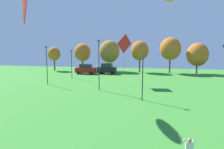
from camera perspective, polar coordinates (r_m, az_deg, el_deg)
kite_flying_3 at (r=32.93m, az=3.59°, el=8.53°), size 2.08×2.50×6.47m
parked_car_leftmost at (r=46.49m, az=-7.53°, el=1.57°), size 4.68×2.17×2.27m
parked_car_second_from_left at (r=46.06m, az=-1.46°, el=1.66°), size 4.39×2.13×2.44m
light_post_0 at (r=23.17m, az=8.75°, el=-0.02°), size 0.36×0.20×5.28m
light_post_1 at (r=40.45m, az=-11.49°, el=3.46°), size 0.36×0.20×5.56m
light_post_2 at (r=34.32m, az=-18.15°, el=3.11°), size 0.36×0.20×6.31m
light_post_3 at (r=28.35m, az=-3.75°, el=3.43°), size 0.36×0.20×7.15m
treeline_tree_0 at (r=54.63m, az=-16.21°, el=5.63°), size 3.23×3.23×6.15m
treeline_tree_1 at (r=53.12m, az=-8.43°, el=6.25°), size 4.23×4.23×7.09m
treeline_tree_2 at (r=51.18m, az=-0.72°, el=6.59°), size 5.19×5.19×7.89m
treeline_tree_3 at (r=49.57m, az=7.95°, el=6.77°), size 4.33×4.33×7.69m
treeline_tree_4 at (r=49.39m, az=16.34°, el=7.07°), size 4.88×4.88×8.45m
treeline_tree_5 at (r=50.14m, az=23.22°, el=5.26°), size 4.87×4.87×7.13m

